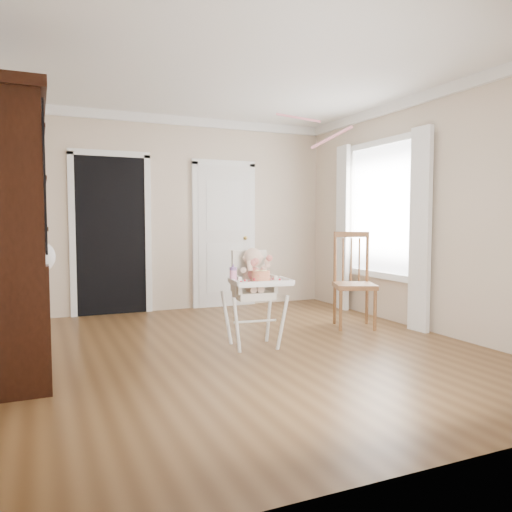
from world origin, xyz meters
name	(u,v)px	position (x,y,z in m)	size (l,w,h in m)	color
floor	(244,351)	(0.00, 0.00, 0.00)	(5.00, 5.00, 0.00)	#52361C
ceiling	(244,64)	(0.00, 0.00, 2.70)	(5.00, 5.00, 0.00)	white
wall_back	(177,214)	(0.00, 2.50, 1.35)	(4.50, 4.50, 0.00)	beige
wall_right	(429,212)	(2.25, 0.00, 1.35)	(5.00, 5.00, 0.00)	beige
crown_molding	(244,71)	(0.00, 0.00, 2.64)	(4.50, 5.00, 0.12)	white
doorway	(111,232)	(-0.90, 2.48, 1.11)	(1.06, 0.05, 2.22)	black
closet_door	(224,236)	(0.70, 2.48, 1.02)	(0.96, 0.09, 2.13)	white
window_right	(379,218)	(2.18, 0.80, 1.29)	(0.13, 1.84, 2.30)	white
high_chair	(254,287)	(0.15, 0.11, 0.60)	(0.63, 0.75, 0.98)	white
baby	(253,271)	(0.15, 0.13, 0.75)	(0.29, 0.23, 0.45)	beige
cake	(261,276)	(0.13, -0.11, 0.73)	(0.23, 0.23, 0.10)	silver
sippy_cup	(233,274)	(-0.11, 0.02, 0.75)	(0.07, 0.07, 0.17)	#FC9AC4
china_cabinet	(12,237)	(-1.99, 0.00, 1.12)	(0.59, 1.33, 2.24)	black
dining_chair	(354,283)	(1.61, 0.51, 0.52)	(0.60, 0.60, 1.12)	brown
streamer	(298,118)	(0.50, -0.13, 2.23)	(0.03, 0.50, 0.02)	pink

